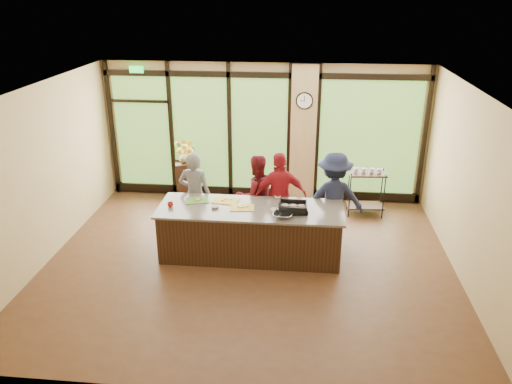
% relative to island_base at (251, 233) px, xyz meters
% --- Properties ---
extents(floor, '(7.00, 7.00, 0.00)m').
position_rel_island_base_xyz_m(floor, '(0.00, -0.30, -0.44)').
color(floor, '#4C2E1B').
rests_on(floor, ground).
extents(ceiling, '(7.00, 7.00, 0.00)m').
position_rel_island_base_xyz_m(ceiling, '(0.00, -0.30, 2.56)').
color(ceiling, silver).
rests_on(ceiling, back_wall).
extents(back_wall, '(7.00, 0.00, 7.00)m').
position_rel_island_base_xyz_m(back_wall, '(0.00, 2.70, 1.06)').
color(back_wall, tan).
rests_on(back_wall, floor).
extents(left_wall, '(0.00, 6.00, 6.00)m').
position_rel_island_base_xyz_m(left_wall, '(-3.50, -0.30, 1.06)').
color(left_wall, tan).
rests_on(left_wall, floor).
extents(right_wall, '(0.00, 6.00, 6.00)m').
position_rel_island_base_xyz_m(right_wall, '(3.50, -0.30, 1.06)').
color(right_wall, tan).
rests_on(right_wall, floor).
extents(window_wall, '(6.90, 0.12, 3.00)m').
position_rel_island_base_xyz_m(window_wall, '(0.16, 2.65, 0.95)').
color(window_wall, tan).
rests_on(window_wall, floor).
extents(island_base, '(3.10, 1.00, 0.88)m').
position_rel_island_base_xyz_m(island_base, '(0.00, 0.00, 0.00)').
color(island_base, black).
rests_on(island_base, floor).
extents(countertop, '(3.20, 1.10, 0.04)m').
position_rel_island_base_xyz_m(countertop, '(0.00, 0.00, 0.46)').
color(countertop, slate).
rests_on(countertop, island_base).
extents(wall_clock, '(0.36, 0.04, 0.36)m').
position_rel_island_base_xyz_m(wall_clock, '(0.85, 2.57, 1.81)').
color(wall_clock, black).
rests_on(wall_clock, window_wall).
extents(cook_left, '(0.63, 0.44, 1.67)m').
position_rel_island_base_xyz_m(cook_left, '(-1.13, 0.68, 0.39)').
color(cook_left, slate).
rests_on(cook_left, floor).
extents(cook_midleft, '(0.96, 0.87, 1.60)m').
position_rel_island_base_xyz_m(cook_midleft, '(0.01, 0.82, 0.36)').
color(cook_midleft, maroon).
rests_on(cook_midleft, floor).
extents(cook_midright, '(1.08, 0.66, 1.71)m').
position_rel_island_base_xyz_m(cook_midright, '(0.47, 0.67, 0.41)').
color(cook_midright, '#A61924').
rests_on(cook_midright, floor).
extents(cook_right, '(1.18, 0.76, 1.73)m').
position_rel_island_base_xyz_m(cook_right, '(1.45, 0.70, 0.43)').
color(cook_right, '#1C213E').
rests_on(cook_right, floor).
extents(roasting_pan, '(0.52, 0.43, 0.08)m').
position_rel_island_base_xyz_m(roasting_pan, '(0.73, -0.08, 0.52)').
color(roasting_pan, black).
rests_on(roasting_pan, countertop).
extents(mixing_bowl, '(0.37, 0.37, 0.08)m').
position_rel_island_base_xyz_m(mixing_bowl, '(0.57, -0.32, 0.52)').
color(mixing_bowl, silver).
rests_on(mixing_bowl, countertop).
extents(cutting_board_left, '(0.46, 0.39, 0.01)m').
position_rel_island_base_xyz_m(cutting_board_left, '(-0.97, 0.21, 0.49)').
color(cutting_board_left, '#467E2D').
rests_on(cutting_board_left, countertop).
extents(cutting_board_center, '(0.49, 0.40, 0.01)m').
position_rel_island_base_xyz_m(cutting_board_center, '(-0.47, 0.26, 0.49)').
color(cutting_board_center, gold).
rests_on(cutting_board_center, countertop).
extents(cutting_board_right, '(0.43, 0.34, 0.01)m').
position_rel_island_base_xyz_m(cutting_board_right, '(-0.14, -0.02, 0.49)').
color(cutting_board_right, gold).
rests_on(cutting_board_right, countertop).
extents(prep_bowl_near, '(0.15, 0.15, 0.04)m').
position_rel_island_base_xyz_m(prep_bowl_near, '(-0.61, -0.06, 0.50)').
color(prep_bowl_near, white).
rests_on(prep_bowl_near, countertop).
extents(prep_bowl_mid, '(0.16, 0.16, 0.04)m').
position_rel_island_base_xyz_m(prep_bowl_mid, '(0.42, -0.09, 0.50)').
color(prep_bowl_mid, white).
rests_on(prep_bowl_mid, countertop).
extents(prep_bowl_far, '(0.14, 0.14, 0.03)m').
position_rel_island_base_xyz_m(prep_bowl_far, '(0.44, 0.48, 0.49)').
color(prep_bowl_far, white).
rests_on(prep_bowl_far, countertop).
extents(red_ramekin, '(0.12, 0.12, 0.08)m').
position_rel_island_base_xyz_m(red_ramekin, '(-1.39, -0.09, 0.52)').
color(red_ramekin, '#AC1811').
rests_on(red_ramekin, countertop).
extents(flower_stand, '(0.52, 0.52, 0.86)m').
position_rel_island_base_xyz_m(flower_stand, '(-1.72, 2.42, -0.01)').
color(flower_stand, black).
rests_on(flower_stand, floor).
extents(flower_vase, '(0.28, 0.28, 0.25)m').
position_rel_island_base_xyz_m(flower_vase, '(-1.72, 2.42, 0.54)').
color(flower_vase, olive).
rests_on(flower_vase, flower_stand).
extents(bar_cart, '(0.78, 0.49, 1.03)m').
position_rel_island_base_xyz_m(bar_cart, '(2.19, 1.96, 0.17)').
color(bar_cart, black).
rests_on(bar_cart, floor).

